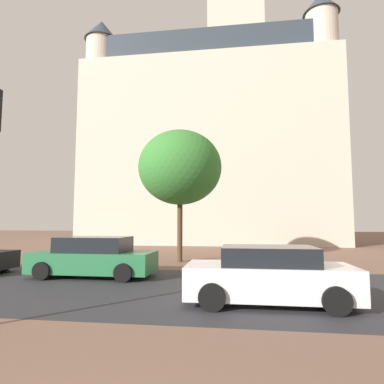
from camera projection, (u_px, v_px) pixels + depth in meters
The scene contains 6 objects.
ground_plane at pixel (195, 281), 11.32m from camera, with size 120.00×120.00×0.00m, color brown.
street_asphalt_strip at pixel (190, 288), 10.06m from camera, with size 120.00×7.35×0.00m, color #2D2D33.
landmark_building at pixel (215, 135), 33.84m from camera, with size 23.99×11.83×35.86m.
car_green at pixel (94, 257), 12.25m from camera, with size 4.53×2.10×1.48m.
car_white at pixel (269, 276), 8.22m from camera, with size 4.14×1.98×1.43m.
tree_curb_far at pixel (180, 168), 17.28m from camera, with size 4.40×4.40×6.90m.
Camera 1 is at (1.49, -1.46, 2.05)m, focal length 30.48 mm.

